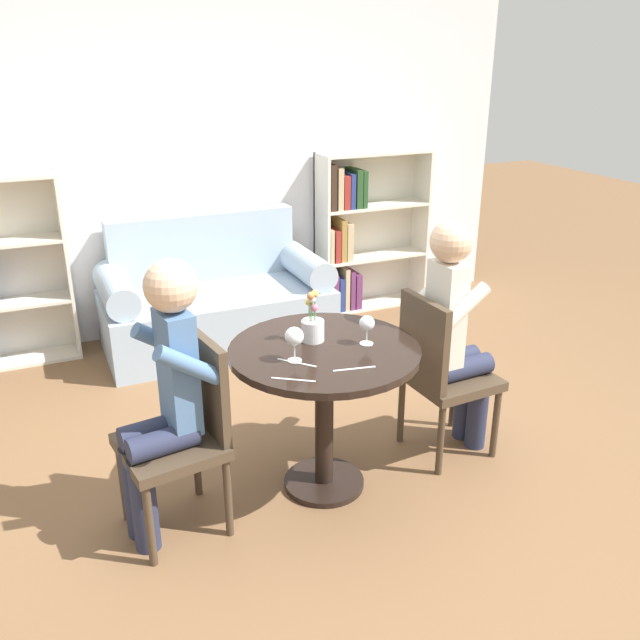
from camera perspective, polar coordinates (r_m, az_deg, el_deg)
name	(u,v)px	position (r m, az deg, el deg)	size (l,w,h in m)	color
ground_plane	(324,484)	(3.51, 0.34, -13.66)	(16.00, 16.00, 0.00)	brown
back_wall	(191,150)	(5.15, -10.82, 13.87)	(5.20, 0.05, 2.70)	silver
round_table	(324,379)	(3.20, 0.36, -4.97)	(0.89, 0.89, 0.75)	black
couch	(215,303)	(5.00, -8.82, 1.44)	(1.60, 0.80, 0.92)	#9EB2C6
bookshelf_right	(357,234)	(5.58, 3.15, 7.26)	(0.93, 0.28, 1.29)	silver
chair_left	(185,428)	(3.06, -11.28, -8.93)	(0.48, 0.48, 0.90)	#473828
chair_right	(440,370)	(3.56, 10.08, -4.13)	(0.44, 0.44, 0.90)	#473828
person_left	(163,394)	(2.93, -13.05, -6.08)	(0.45, 0.38, 1.27)	#282D47
person_right	(456,332)	(3.54, 11.36, -0.98)	(0.43, 0.36, 1.28)	#282D47
wine_glass_left	(294,338)	(2.96, -2.19, -1.49)	(0.09, 0.09, 0.16)	white
wine_glass_right	(367,324)	(3.14, 3.98, -0.37)	(0.07, 0.07, 0.14)	white
flower_vase	(313,325)	(3.17, -0.62, -0.46)	(0.11, 0.11, 0.25)	silver
knife_left_setting	(297,363)	(2.98, -1.98, -3.61)	(0.13, 0.15, 0.00)	silver
fork_left_setting	(354,369)	(2.93, 2.91, -4.12)	(0.19, 0.05, 0.00)	silver
knife_right_setting	(293,380)	(2.84, -2.27, -5.04)	(0.16, 0.12, 0.00)	silver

